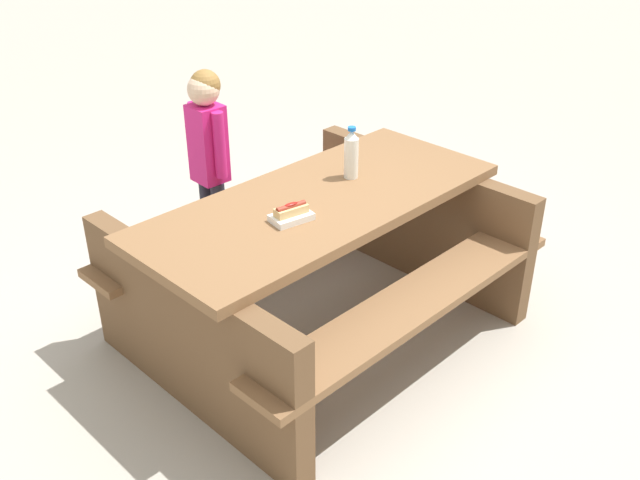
% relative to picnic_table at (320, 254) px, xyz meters
% --- Properties ---
extents(ground_plane, '(30.00, 30.00, 0.00)m').
position_rel_picnic_table_xyz_m(ground_plane, '(0.00, 0.00, -0.44)').
color(ground_plane, '#ADA599').
rests_on(ground_plane, ground).
extents(picnic_table, '(1.88, 1.50, 0.75)m').
position_rel_picnic_table_xyz_m(picnic_table, '(0.00, 0.00, 0.00)').
color(picnic_table, brown).
rests_on(picnic_table, ground).
extents(soda_bottle, '(0.07, 0.07, 0.26)m').
position_rel_picnic_table_xyz_m(soda_bottle, '(-0.27, -0.04, 0.43)').
color(soda_bottle, silver).
rests_on(soda_bottle, picnic_table).
extents(hotdog_tray, '(0.20, 0.15, 0.08)m').
position_rel_picnic_table_xyz_m(hotdog_tray, '(0.25, 0.06, 0.34)').
color(hotdog_tray, white).
rests_on(hotdog_tray, picnic_table).
extents(child_in_coat, '(0.18, 0.28, 1.14)m').
position_rel_picnic_table_xyz_m(child_in_coat, '(-0.12, -0.92, 0.29)').
color(child_in_coat, '#262633').
rests_on(child_in_coat, ground).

